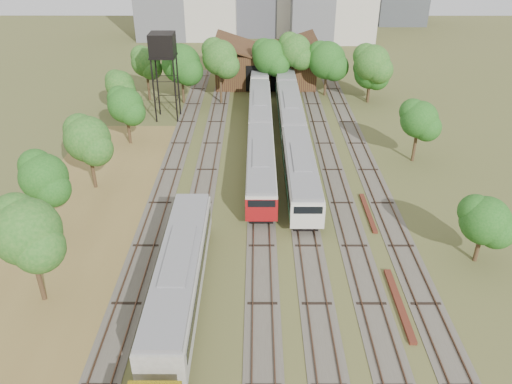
{
  "coord_description": "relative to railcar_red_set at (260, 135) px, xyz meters",
  "views": [
    {
      "loc": [
        -2.42,
        -24.67,
        25.14
      ],
      "look_at": [
        -2.5,
        15.55,
        2.5
      ],
      "focal_mm": 35.0,
      "sensor_mm": 36.0,
      "label": 1
    }
  ],
  "objects": [
    {
      "name": "dry_grass_patch",
      "position": [
        -16.0,
        -22.42,
        -1.9
      ],
      "size": [
        14.0,
        60.0,
        0.04
      ],
      "primitive_type": "cube",
      "color": "brown",
      "rests_on": "ground"
    },
    {
      "name": "tree_band_far",
      "position": [
        0.92,
        19.26,
        4.05
      ],
      "size": [
        37.97,
        10.5,
        9.33
      ],
      "color": "#382616",
      "rests_on": "ground"
    },
    {
      "name": "railcar_green_set",
      "position": [
        4.0,
        7.52,
        0.06
      ],
      "size": [
        3.03,
        52.08,
        3.74
      ],
      "color": "black",
      "rests_on": "ground"
    },
    {
      "name": "rail_pile_far",
      "position": [
        10.2,
        -14.59,
        -1.81
      ],
      "size": [
        0.43,
        6.89,
        0.22
      ],
      "primitive_type": "cube",
      "color": "#5D281A",
      "rests_on": "ground"
    },
    {
      "name": "maintenance_shed",
      "position": [
        1.0,
        27.56,
        0.99
      ],
      "size": [
        16.45,
        11.55,
        7.58
      ],
      "color": "#351B13",
      "rests_on": "ground"
    },
    {
      "name": "tree_band_right",
      "position": [
        17.07,
        1.83,
        2.47
      ],
      "size": [
        5.59,
        44.56,
        7.13
      ],
      "color": "#382616",
      "rests_on": "ground"
    },
    {
      "name": "rail_pile_near",
      "position": [
        10.0,
        -27.33,
        -1.79
      ],
      "size": [
        0.52,
        7.77,
        0.26
      ],
      "primitive_type": "cube",
      "color": "#5D281A",
      "rests_on": "ground"
    },
    {
      "name": "railcar_rear",
      "position": [
        0.0,
        27.25,
        -0.07
      ],
      "size": [
        2.84,
        16.08,
        3.5
      ],
      "color": "black",
      "rests_on": "ground"
    },
    {
      "name": "tracks",
      "position": [
        1.33,
        -5.42,
        -1.88
      ],
      "size": [
        24.6,
        80.0,
        0.19
      ],
      "color": "#4C473D",
      "rests_on": "ground"
    },
    {
      "name": "tree_band_left",
      "position": [
        -17.83,
        -16.9,
        3.26
      ],
      "size": [
        8.36,
        56.4,
        8.41
      ],
      "color": "#382616",
      "rests_on": "ground"
    },
    {
      "name": "railcar_red_set",
      "position": [
        0.0,
        0.0,
        0.0
      ],
      "size": [
        2.94,
        34.57,
        3.63
      ],
      "color": "black",
      "rests_on": "ground"
    },
    {
      "name": "old_grey_coach",
      "position": [
        -6.0,
        -26.42,
        0.18
      ],
      "size": [
        3.11,
        18.0,
        3.85
      ],
      "color": "black",
      "rests_on": "ground"
    },
    {
      "name": "water_tower",
      "position": [
        -12.72,
        10.66,
        7.84
      ],
      "size": [
        3.35,
        3.35,
        11.58
      ],
      "color": "black",
      "rests_on": "ground"
    },
    {
      "name": "ground",
      "position": [
        2.0,
        -30.42,
        -1.92
      ],
      "size": [
        240.0,
        240.0,
        0.0
      ],
      "primitive_type": "plane",
      "color": "#475123",
      "rests_on": "ground"
    }
  ]
}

